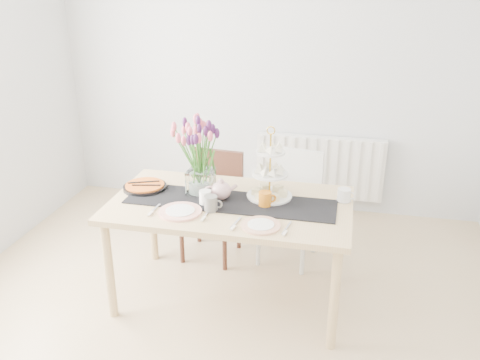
% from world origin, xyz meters
% --- Properties ---
extents(room_shell, '(4.50, 4.50, 4.50)m').
position_xyz_m(room_shell, '(0.00, 0.00, 1.30)').
color(room_shell, tan).
rests_on(room_shell, ground).
extents(radiator, '(1.20, 0.08, 0.60)m').
position_xyz_m(radiator, '(0.50, 2.19, 0.45)').
color(radiator, white).
rests_on(radiator, room_shell).
extents(dining_table, '(1.60, 0.90, 0.75)m').
position_xyz_m(dining_table, '(0.01, 0.60, 0.67)').
color(dining_table, tan).
rests_on(dining_table, ground).
extents(chair_brown, '(0.46, 0.46, 0.85)m').
position_xyz_m(chair_brown, '(-0.27, 1.22, 0.49)').
color(chair_brown, '#3B1B15').
rests_on(chair_brown, ground).
extents(chair_white, '(0.50, 0.50, 0.88)m').
position_xyz_m(chair_white, '(0.34, 1.30, 0.51)').
color(chair_white, silver).
rests_on(chair_white, ground).
extents(table_runner, '(1.40, 0.35, 0.01)m').
position_xyz_m(table_runner, '(0.01, 0.60, 0.75)').
color(table_runner, black).
rests_on(table_runner, dining_table).
extents(tulip_vase, '(0.63, 0.63, 0.54)m').
position_xyz_m(tulip_vase, '(-0.22, 0.71, 1.09)').
color(tulip_vase, silver).
rests_on(tulip_vase, dining_table).
extents(cake_stand, '(0.31, 0.31, 0.45)m').
position_xyz_m(cake_stand, '(0.25, 0.73, 0.88)').
color(cake_stand, gold).
rests_on(cake_stand, dining_table).
extents(teapot, '(0.27, 0.25, 0.14)m').
position_xyz_m(teapot, '(-0.06, 0.63, 0.82)').
color(teapot, silver).
rests_on(teapot, dining_table).
extents(cream_jug, '(0.11, 0.11, 0.09)m').
position_xyz_m(cream_jug, '(0.75, 0.79, 0.79)').
color(cream_jug, silver).
rests_on(cream_jug, dining_table).
extents(tart_tin, '(0.30, 0.30, 0.04)m').
position_xyz_m(tart_tin, '(-0.63, 0.69, 0.77)').
color(tart_tin, black).
rests_on(tart_tin, dining_table).
extents(mug_grey, '(0.09, 0.09, 0.10)m').
position_xyz_m(mug_grey, '(-0.08, 0.45, 0.80)').
color(mug_grey, slate).
rests_on(mug_grey, dining_table).
extents(mug_white, '(0.09, 0.09, 0.10)m').
position_xyz_m(mug_white, '(-0.14, 0.54, 0.80)').
color(mug_white, white).
rests_on(mug_white, dining_table).
extents(mug_orange, '(0.11, 0.11, 0.10)m').
position_xyz_m(mug_orange, '(0.25, 0.59, 0.80)').
color(mug_orange, orange).
rests_on(mug_orange, dining_table).
extents(plate_left, '(0.30, 0.30, 0.01)m').
position_xyz_m(plate_left, '(-0.26, 0.38, 0.76)').
color(plate_left, white).
rests_on(plate_left, dining_table).
extents(plate_right, '(0.28, 0.28, 0.01)m').
position_xyz_m(plate_right, '(0.27, 0.31, 0.76)').
color(plate_right, silver).
rests_on(plate_right, dining_table).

